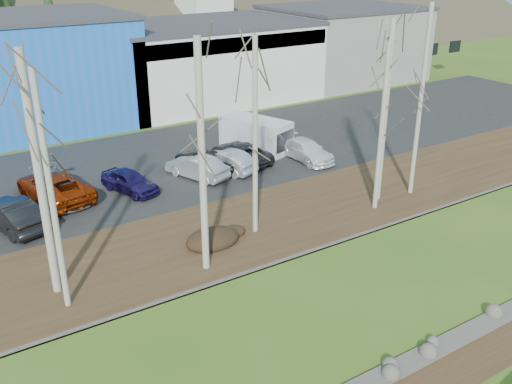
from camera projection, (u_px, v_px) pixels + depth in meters
near_bank_rocks at (400, 369)px, 18.88m from camera, size 80.00×0.80×0.50m
river at (322, 308)px, 22.04m from camera, size 80.00×8.00×0.90m
far_bank_rocks at (263, 263)px, 25.21m from camera, size 80.00×0.80×0.46m
far_bank at (227, 233)px, 27.65m from camera, size 80.00×7.00×0.15m
parking_lot at (143, 168)px, 35.75m from camera, size 80.00×14.00×0.14m
building_white at (205, 60)px, 51.17m from camera, size 18.36×12.24×6.80m
building_grey at (342, 43)px, 59.03m from camera, size 14.28×12.24×7.30m
dirt_mound at (213, 238)px, 26.43m from camera, size 2.64×1.86×0.52m
birch_1 at (40, 180)px, 21.03m from camera, size 0.32×0.32×9.61m
birch_2 at (51, 196)px, 20.18m from camera, size 0.23×0.23×9.16m
birch_3 at (202, 161)px, 22.64m from camera, size 0.30×0.30×9.74m
birch_4 at (255, 140)px, 25.86m from camera, size 0.24×0.24×9.28m
birch_5 at (385, 114)px, 29.36m from camera, size 0.30×0.30×9.53m
birch_6 at (382, 129)px, 28.49m from camera, size 0.25×0.25×8.59m
birch_7 at (420, 104)px, 30.00m from camera, size 0.24×0.24×10.20m
car_1 at (11, 214)px, 27.67m from camera, size 2.80×4.89×1.52m
car_2 at (54, 186)px, 30.89m from camera, size 3.49×5.91×1.54m
car_3 at (59, 187)px, 30.96m from camera, size 2.32×5.05×1.43m
car_4 at (130, 181)px, 31.86m from camera, size 2.62×4.06×1.29m
car_5 at (197, 167)px, 33.80m from camera, size 2.72×4.33×1.35m
car_6 at (241, 153)px, 36.20m from camera, size 2.63×4.88×1.30m
car_7 at (306, 150)px, 36.66m from camera, size 1.85×4.42×1.28m
car_8 at (226, 161)px, 34.77m from camera, size 2.72×4.33×1.35m
car_9 at (205, 160)px, 34.94m from camera, size 2.63×4.88×1.30m
van_white at (258, 135)px, 38.31m from camera, size 3.52×5.25×2.12m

